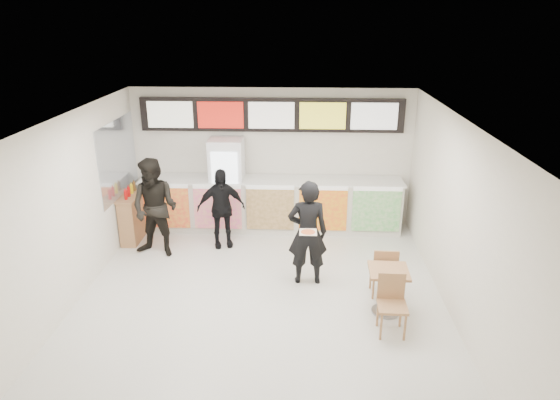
# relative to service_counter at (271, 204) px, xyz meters

# --- Properties ---
(floor) EXTENTS (7.00, 7.00, 0.00)m
(floor) POSITION_rel_service_counter_xyz_m (-0.00, -3.09, -0.57)
(floor) COLOR beige
(floor) RESTS_ON ground
(ceiling) EXTENTS (7.00, 7.00, 0.00)m
(ceiling) POSITION_rel_service_counter_xyz_m (-0.00, -3.09, 2.43)
(ceiling) COLOR white
(ceiling) RESTS_ON wall_back
(wall_back) EXTENTS (6.00, 0.00, 6.00)m
(wall_back) POSITION_rel_service_counter_xyz_m (-0.00, 0.41, 0.93)
(wall_back) COLOR silver
(wall_back) RESTS_ON floor
(wall_left) EXTENTS (0.00, 7.00, 7.00)m
(wall_left) POSITION_rel_service_counter_xyz_m (-3.00, -3.09, 0.93)
(wall_left) COLOR silver
(wall_left) RESTS_ON floor
(wall_right) EXTENTS (0.00, 7.00, 7.00)m
(wall_right) POSITION_rel_service_counter_xyz_m (3.00, -3.09, 0.93)
(wall_right) COLOR silver
(wall_right) RESTS_ON floor
(service_counter) EXTENTS (5.56, 0.77, 1.14)m
(service_counter) POSITION_rel_service_counter_xyz_m (0.00, 0.00, 0.00)
(service_counter) COLOR silver
(service_counter) RESTS_ON floor
(menu_board) EXTENTS (5.50, 0.14, 0.70)m
(menu_board) POSITION_rel_service_counter_xyz_m (0.00, 0.32, 1.88)
(menu_board) COLOR black
(menu_board) RESTS_ON wall_back
(drinks_fridge) EXTENTS (0.70, 0.67, 2.00)m
(drinks_fridge) POSITION_rel_service_counter_xyz_m (-0.93, 0.02, 0.43)
(drinks_fridge) COLOR white
(drinks_fridge) RESTS_ON floor
(mirror_panel) EXTENTS (0.01, 2.00, 1.50)m
(mirror_panel) POSITION_rel_service_counter_xyz_m (-2.99, -0.64, 1.18)
(mirror_panel) COLOR #B2B7BF
(mirror_panel) RESTS_ON wall_left
(customer_main) EXTENTS (0.71, 0.49, 1.87)m
(customer_main) POSITION_rel_service_counter_xyz_m (0.76, -2.26, 0.36)
(customer_main) COLOR black
(customer_main) RESTS_ON floor
(customer_left) EXTENTS (1.08, 0.93, 1.93)m
(customer_left) POSITION_rel_service_counter_xyz_m (-2.13, -1.32, 0.39)
(customer_left) COLOR black
(customer_left) RESTS_ON floor
(customer_mid) EXTENTS (1.02, 0.64, 1.62)m
(customer_mid) POSITION_rel_service_counter_xyz_m (-0.95, -0.87, 0.24)
(customer_mid) COLOR black
(customer_mid) RESTS_ON floor
(pizza_slice) EXTENTS (0.36, 0.36, 0.02)m
(pizza_slice) POSITION_rel_service_counter_xyz_m (0.76, -2.71, 0.58)
(pizza_slice) COLOR beige
(pizza_slice) RESTS_ON customer_main
(cafe_table) EXTENTS (0.62, 1.54, 0.89)m
(cafe_table) POSITION_rel_service_counter_xyz_m (2.00, -3.17, -0.05)
(cafe_table) COLOR tan
(cafe_table) RESTS_ON floor
(condiment_ledge) EXTENTS (0.35, 0.88, 1.17)m
(condiment_ledge) POSITION_rel_service_counter_xyz_m (-2.82, -0.68, -0.07)
(condiment_ledge) COLOR tan
(condiment_ledge) RESTS_ON floor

